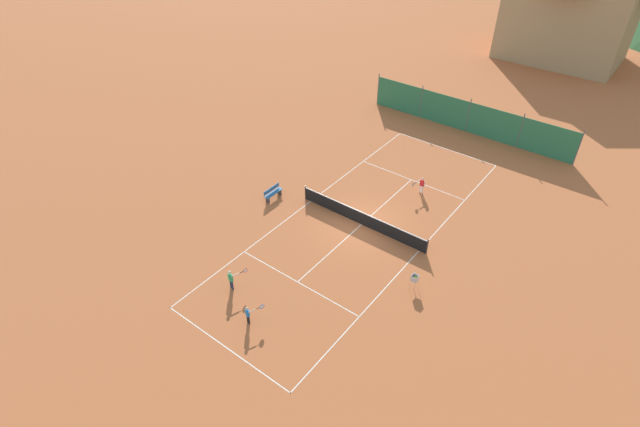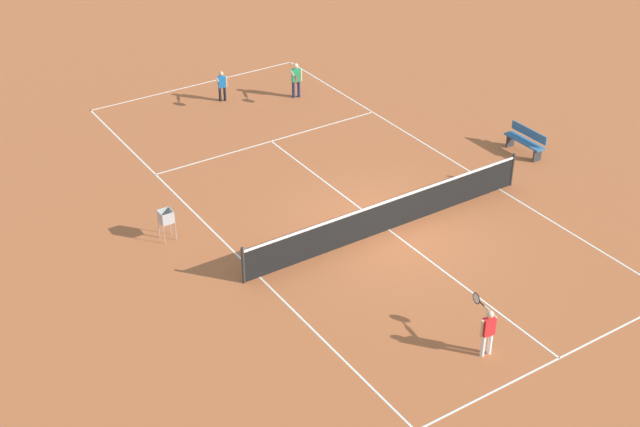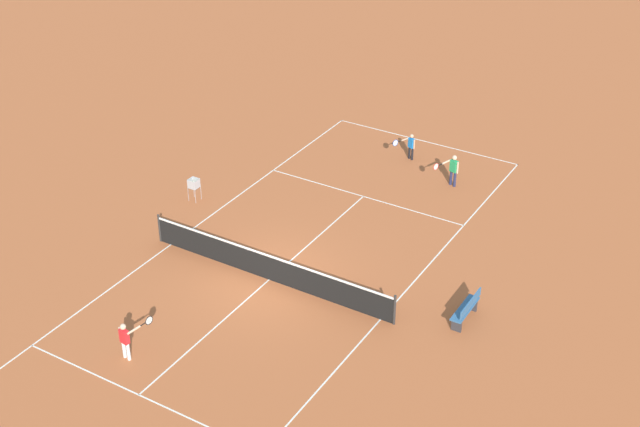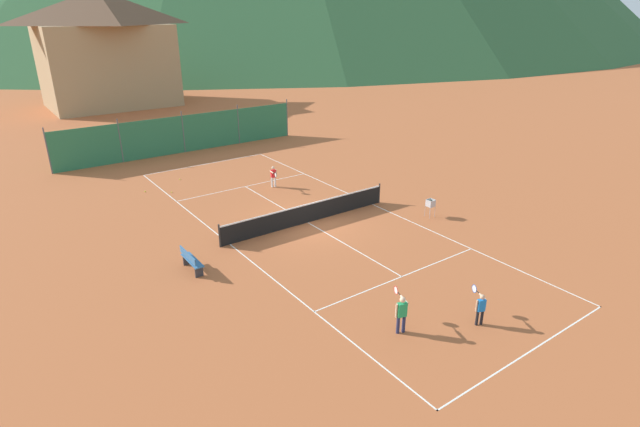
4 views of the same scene
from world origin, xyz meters
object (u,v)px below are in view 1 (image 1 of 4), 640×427
object	(u,v)px
player_near_baseline	(249,313)
alpine_chalet	(573,2)
courtside_bench	(273,193)
tennis_ball_service_box	(371,145)
ball_hopper	(415,279)
player_far_service	(231,278)
player_near_service	(422,184)
tennis_ball_alley_left	(377,154)
tennis_ball_mid_court	(403,149)
tennis_net	(362,218)

from	to	relation	value
player_near_baseline	alpine_chalet	world-z (taller)	alpine_chalet
player_near_baseline	courtside_bench	xyz separation A→B (m)	(-6.21, 8.79, -0.21)
tennis_ball_service_box	courtside_bench	xyz separation A→B (m)	(-1.36, -10.11, 0.42)
ball_hopper	player_far_service	bearing A→B (deg)	-142.40
courtside_bench	tennis_ball_service_box	bearing A→B (deg)	82.31
player_near_service	player_near_baseline	bearing A→B (deg)	-95.31
player_near_service	tennis_ball_alley_left	size ratio (longest dim) A/B	18.64
player_near_service	tennis_ball_service_box	world-z (taller)	player_near_service
tennis_ball_mid_court	tennis_ball_service_box	distance (m)	2.54
tennis_ball_alley_left	player_far_service	bearing A→B (deg)	-85.55
player_far_service	tennis_ball_service_box	xyz separation A→B (m)	(-2.46, 17.73, -0.72)
alpine_chalet	player_near_baseline	bearing A→B (deg)	-91.21
tennis_ball_mid_court	tennis_ball_service_box	xyz separation A→B (m)	(-2.36, -0.92, 0.00)
tennis_net	courtside_bench	bearing A→B (deg)	-168.66
tennis_ball_mid_court	courtside_bench	bearing A→B (deg)	-108.68
player_far_service	tennis_ball_mid_court	bearing A→B (deg)	90.31
player_near_baseline	tennis_ball_service_box	world-z (taller)	player_near_baseline
tennis_ball_alley_left	alpine_chalet	world-z (taller)	alpine_chalet
tennis_net	tennis_ball_service_box	world-z (taller)	tennis_net
tennis_net	alpine_chalet	world-z (taller)	alpine_chalet
player_far_service	player_near_baseline	distance (m)	2.65
player_far_service	alpine_chalet	world-z (taller)	alpine_chalet
player_near_baseline	player_near_service	distance (m)	15.47
tennis_net	player_near_service	size ratio (longest dim) A/B	7.46
tennis_ball_mid_court	tennis_ball_alley_left	distance (m)	2.25
tennis_ball_service_box	courtside_bench	distance (m)	10.21
player_near_baseline	tennis_ball_alley_left	size ratio (longest dim) A/B	16.97
tennis_net	tennis_ball_service_box	size ratio (longest dim) A/B	139.09
tennis_ball_alley_left	alpine_chalet	distance (m)	30.58
tennis_ball_service_box	tennis_net	bearing A→B (deg)	-60.59
tennis_net	courtside_bench	distance (m)	6.47
player_near_baseline	alpine_chalet	bearing A→B (deg)	88.79
player_near_service	tennis_ball_service_box	xyz separation A→B (m)	(-6.27, 3.49, -0.69)
tennis_ball_alley_left	courtside_bench	xyz separation A→B (m)	(-2.52, -9.13, 0.42)
tennis_net	tennis_ball_mid_court	distance (m)	10.11
tennis_ball_mid_court	tennis_ball_alley_left	bearing A→B (deg)	-122.42
player_near_baseline	courtside_bench	distance (m)	10.76
tennis_net	courtside_bench	world-z (taller)	tennis_net
player_far_service	tennis_ball_alley_left	bearing A→B (deg)	94.45
player_near_service	tennis_ball_mid_court	xyz separation A→B (m)	(-3.91, 4.42, -0.69)
tennis_ball_mid_court	tennis_ball_service_box	bearing A→B (deg)	-158.68
tennis_ball_alley_left	ball_hopper	distance (m)	14.10
player_near_baseline	tennis_ball_mid_court	xyz separation A→B (m)	(-2.48, 19.82, -0.62)
player_near_baseline	alpine_chalet	distance (m)	47.87
ball_hopper	courtside_bench	bearing A→B (deg)	172.13
player_near_service	alpine_chalet	size ratio (longest dim) A/B	0.09
player_near_baseline	tennis_ball_service_box	size ratio (longest dim) A/B	16.97
player_near_baseline	tennis_ball_service_box	bearing A→B (deg)	104.37
courtside_bench	alpine_chalet	xyz separation A→B (m)	(7.21, 38.79, 5.37)
player_far_service	tennis_ball_service_box	size ratio (longest dim) A/B	19.66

